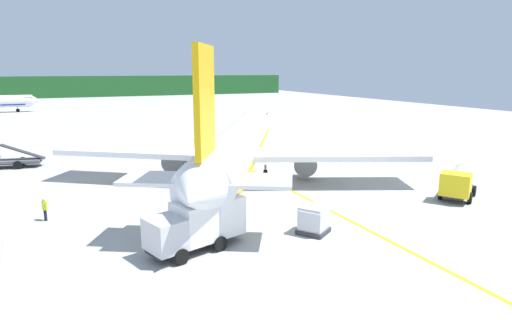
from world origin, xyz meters
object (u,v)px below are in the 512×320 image
Objects in this scene: crew_marshaller at (235,189)px; crew_loader_left at (45,207)px; airliner_foreground at (239,144)px; cargo_container_near at (313,220)px; service_truck_baggage at (459,181)px; service_truck_pushback at (198,223)px.

crew_loader_left is at bearing 176.21° from crew_marshaller.
cargo_container_near is at bearing -94.31° from airliner_foreground.
airliner_foreground reaches higher than cargo_container_near.
airliner_foreground is 6.60× the size of service_truck_baggage.
service_truck_pushback is at bearing -120.37° from airliner_foreground.
crew_marshaller is at bearing 55.69° from service_truck_pushback.
service_truck_pushback is 12.52m from crew_loader_left.
airliner_foreground is 23.67× the size of crew_marshaller.
crew_marshaller is (5.69, 8.34, -0.66)m from service_truck_pushback.
airliner_foreground is at bearing 18.39° from crew_loader_left.
service_truck_pushback reaches higher than service_truck_baggage.
airliner_foreground is 7.72m from crew_marshaller.
cargo_container_near is 9.14m from crew_marshaller.
airliner_foreground reaches higher than service_truck_baggage.
service_truck_baggage is at bearing -13.99° from crew_loader_left.
cargo_container_near reaches higher than crew_marshaller.
crew_loader_left is (-31.39, 7.82, -0.43)m from service_truck_baggage.
crew_loader_left is (-8.39, 9.27, -0.64)m from service_truck_pushback.
service_truck_baggage reaches higher than crew_marshaller.
service_truck_baggage is 15.54m from cargo_container_near.
service_truck_pushback is 10.11m from crew_marshaller.
cargo_container_near is (-15.40, -2.05, -0.47)m from service_truck_baggage.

